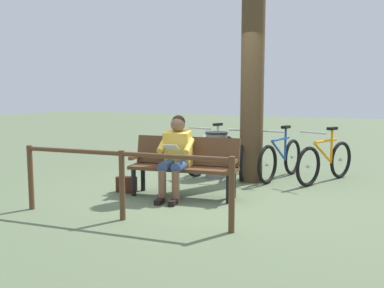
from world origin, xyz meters
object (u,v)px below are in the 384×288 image
bicycle_orange (281,159)px  bench (185,162)px  person_reading (176,153)px  bicycle_purple (212,154)px  bicycle_red (244,156)px  litter_bin (216,155)px  tree_trunk (252,75)px  bicycle_silver (325,161)px  handbag (126,185)px

bicycle_orange → bench: bearing=-17.6°
bicycle_orange → person_reading: bearing=-16.7°
bench → bicycle_orange: (-0.99, -1.81, -0.15)m
bicycle_orange → bicycle_purple: 1.32m
bicycle_orange → bicycle_purple: (1.32, -0.02, 0.00)m
bicycle_red → bicycle_purple: (0.62, 0.01, 0.00)m
person_reading → litter_bin: person_reading is taller
tree_trunk → bicycle_red: size_ratio=2.22×
bench → bicycle_red: size_ratio=1.01×
person_reading → bicycle_silver: bearing=-139.4°
tree_trunk → bicycle_orange: bearing=-136.0°
bench → tree_trunk: bearing=-120.2°
handbag → bicycle_silver: (-2.64, -2.08, 0.24)m
litter_bin → bicycle_red: (-0.38, -0.39, -0.05)m
bench → handbag: bench is taller
bicycle_silver → bicycle_red: (1.45, 0.04, 0.00)m
handbag → bicycle_purple: bicycle_purple is taller
bench → tree_trunk: tree_trunk is taller
tree_trunk → litter_bin: size_ratio=4.41×
tree_trunk → bicycle_purple: 1.76m
bicycle_red → bicycle_purple: same height
handbag → litter_bin: size_ratio=0.36×
person_reading → bicycle_purple: 2.05m
handbag → bicycle_orange: bicycle_orange is taller
bicycle_silver → bicycle_red: same height
bicycle_red → tree_trunk: bearing=17.5°
bench → bicycle_silver: bicycle_silver is taller
person_reading → handbag: size_ratio=4.00×
person_reading → bicycle_red: (-0.35, -2.01, -0.31)m
litter_bin → person_reading: bearing=91.2°
person_reading → tree_trunk: size_ratio=0.33×
tree_trunk → bicycle_red: 1.54m
bench → person_reading: 0.24m
litter_bin → bicycle_red: size_ratio=0.50×
bicycle_red → bicycle_purple: size_ratio=0.98×
litter_bin → bicycle_silver: bearing=-166.9°
bench → tree_trunk: 2.00m
litter_bin → bicycle_purple: size_ratio=0.50×
bench → tree_trunk: (-0.57, -1.41, 1.31)m
tree_trunk → bicycle_orange: (-0.42, -0.40, -1.46)m
bicycle_orange → bicycle_purple: size_ratio=1.00×
bench → person_reading: size_ratio=1.38×
handbag → bicycle_silver: size_ratio=0.19×
handbag → tree_trunk: tree_trunk is taller
bicycle_red → litter_bin: bearing=-60.1°
tree_trunk → bicycle_purple: size_ratio=2.19×
litter_bin → bicycle_silver: (-1.83, -0.43, -0.05)m
litter_bin → bicycle_orange: bearing=-161.5°
bicycle_silver → bicycle_orange: 0.76m
litter_bin → bench: bearing=93.6°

